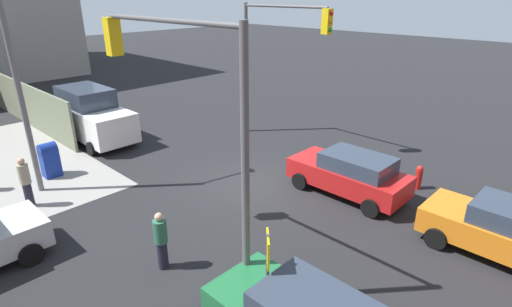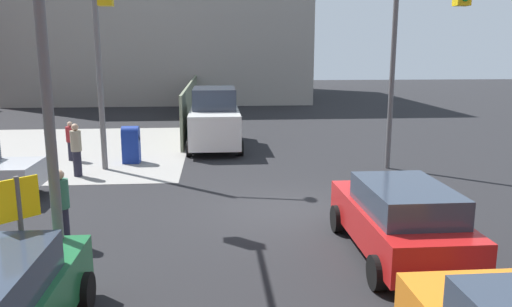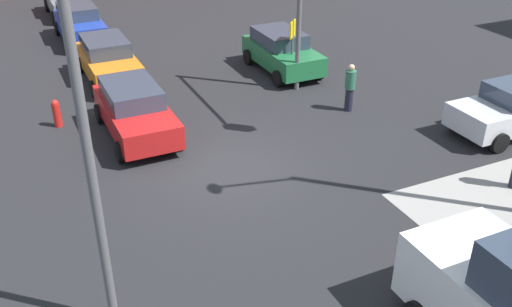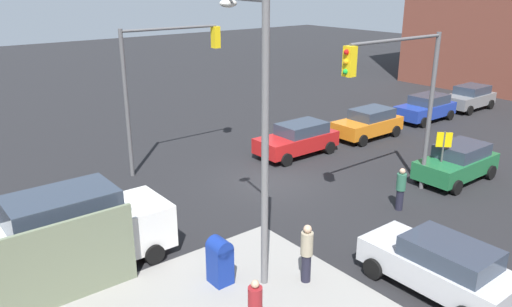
% 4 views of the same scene
% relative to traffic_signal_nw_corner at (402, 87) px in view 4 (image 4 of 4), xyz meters
% --- Properties ---
extents(ground_plane, '(120.00, 120.00, 0.00)m').
position_rel_traffic_signal_nw_corner_xyz_m(ground_plane, '(2.44, -4.50, -4.63)').
color(ground_plane, black).
extents(traffic_signal_nw_corner, '(5.41, 0.36, 6.50)m').
position_rel_traffic_signal_nw_corner_xyz_m(traffic_signal_nw_corner, '(0.00, 0.00, 0.00)').
color(traffic_signal_nw_corner, '#59595B').
rests_on(traffic_signal_nw_corner, ground).
extents(traffic_signal_se_corner, '(5.08, 0.36, 6.50)m').
position_rel_traffic_signal_nw_corner_xyz_m(traffic_signal_se_corner, '(5.02, -9.00, -0.02)').
color(traffic_signal_se_corner, '#59595B').
rests_on(traffic_signal_se_corner, ground).
extents(street_lamp_corner, '(0.92, 2.62, 8.00)m').
position_rel_traffic_signal_nw_corner_xyz_m(street_lamp_corner, '(7.56, 0.94, 0.07)').
color(street_lamp_corner, slate).
rests_on(street_lamp_corner, ground).
extents(warning_sign_two_way, '(0.48, 0.48, 2.40)m').
position_rel_traffic_signal_nw_corner_xyz_m(warning_sign_two_way, '(-2.96, 0.26, -2.99)').
color(warning_sign_two_way, '#4C4C4C').
rests_on(warning_sign_two_way, ground).
extents(mailbox_blue, '(0.56, 0.64, 1.43)m').
position_rel_traffic_signal_nw_corner_xyz_m(mailbox_blue, '(8.64, 0.50, -3.86)').
color(mailbox_blue, navy).
rests_on(mailbox_blue, ground).
extents(fire_hydrant, '(0.26, 0.26, 0.94)m').
position_rel_traffic_signal_nw_corner_xyz_m(fire_hydrant, '(-2.56, -8.70, -4.14)').
color(fire_hydrant, red).
rests_on(fire_hydrant, ground).
extents(hatchback_green, '(4.06, 2.02, 1.62)m').
position_rel_traffic_signal_nw_corner_xyz_m(hatchback_green, '(-4.06, 0.38, -3.78)').
color(hatchback_green, '#1E6638').
rests_on(hatchback_green, ground).
extents(sedan_gray, '(4.02, 2.02, 1.62)m').
position_rel_traffic_signal_nw_corner_xyz_m(sedan_gray, '(-16.61, -6.18, -3.78)').
color(sedan_gray, slate).
rests_on(sedan_gray, ground).
extents(hatchback_red, '(4.34, 2.02, 1.62)m').
position_rel_traffic_signal_nw_corner_xyz_m(hatchback_red, '(-0.90, -6.48, -3.78)').
color(hatchback_red, '#B21919').
rests_on(hatchback_red, ground).
extents(coupe_blue, '(4.17, 2.02, 1.62)m').
position_rel_traffic_signal_nw_corner_xyz_m(coupe_blue, '(-11.73, -6.31, -3.78)').
color(coupe_blue, '#1E389E').
rests_on(coupe_blue, ground).
extents(coupe_orange, '(4.17, 2.02, 1.62)m').
position_rel_traffic_signal_nw_corner_xyz_m(coupe_orange, '(-6.04, -6.22, -3.78)').
color(coupe_orange, orange).
rests_on(coupe_orange, ground).
extents(sedan_silver, '(2.02, 4.27, 1.62)m').
position_rel_traffic_signal_nw_corner_xyz_m(sedan_silver, '(4.06, 4.66, -3.78)').
color(sedan_silver, '#B7BABF').
rests_on(sedan_silver, ground).
extents(van_white_delivery, '(5.40, 2.32, 2.62)m').
position_rel_traffic_signal_nw_corner_xyz_m(van_white_delivery, '(11.59, -2.70, -3.35)').
color(van_white_delivery, white).
rests_on(van_white_delivery, ground).
extents(pedestrian_crossing, '(0.36, 0.36, 1.55)m').
position_rel_traffic_signal_nw_corner_xyz_m(pedestrian_crossing, '(9.24, 2.90, -3.83)').
color(pedestrian_crossing, maroon).
rests_on(pedestrian_crossing, ground).
extents(pedestrian_waiting, '(0.36, 0.36, 1.83)m').
position_rel_traffic_signal_nw_corner_xyz_m(pedestrian_waiting, '(6.64, 2.00, -3.67)').
color(pedestrian_waiting, '#9E937A').
rests_on(pedestrian_waiting, ground).
extents(pedestrian_walking_north, '(0.36, 0.36, 1.70)m').
position_rel_traffic_signal_nw_corner_xyz_m(pedestrian_walking_north, '(0.44, 0.70, -3.75)').
color(pedestrian_walking_north, '#2D664C').
rests_on(pedestrian_walking_north, ground).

